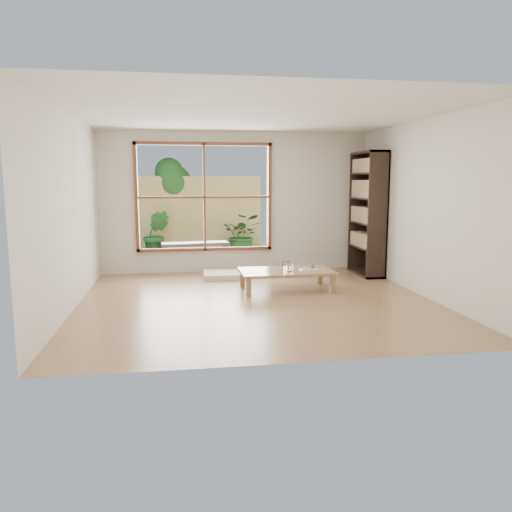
{
  "coord_description": "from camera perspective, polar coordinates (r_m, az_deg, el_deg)",
  "views": [
    {
      "loc": [
        -1.09,
        -6.9,
        1.72
      ],
      "look_at": [
        0.09,
        0.65,
        0.55
      ],
      "focal_mm": 35.0,
      "sensor_mm": 36.0,
      "label": 1
    }
  ],
  "objects": [
    {
      "name": "ground",
      "position": [
        7.19,
        0.08,
        -5.12
      ],
      "size": [
        5.0,
        5.0,
        0.0
      ],
      "primitive_type": "plane",
      "color": "#9B6E4D",
      "rests_on": "ground"
    },
    {
      "name": "low_table",
      "position": [
        7.84,
        3.48,
        -1.9
      ],
      "size": [
        1.45,
        0.83,
        0.32
      ],
      "rotation": [
        0.0,
        0.0,
        0.01
      ],
      "color": "#9F794D",
      "rests_on": "ground"
    },
    {
      "name": "floor_cushion",
      "position": [
        8.91,
        -3.96,
        -2.15
      ],
      "size": [
        0.65,
        0.65,
        0.09
      ],
      "primitive_type": "cube",
      "rotation": [
        0.0,
        0.0,
        -0.03
      ],
      "color": "beige",
      "rests_on": "ground"
    },
    {
      "name": "bookshelf",
      "position": [
        9.28,
        12.62,
        4.73
      ],
      "size": [
        0.36,
        1.0,
        2.22
      ],
      "primitive_type": "cube",
      "color": "black",
      "rests_on": "ground"
    },
    {
      "name": "glass_tall",
      "position": [
        7.68,
        3.93,
        -1.23
      ],
      "size": [
        0.09,
        0.09,
        0.16
      ],
      "primitive_type": "cylinder",
      "color": "silver",
      "rests_on": "low_table"
    },
    {
      "name": "glass_mid",
      "position": [
        7.88,
        3.83,
        -1.24
      ],
      "size": [
        0.06,
        0.06,
        0.09
      ],
      "primitive_type": "cylinder",
      "color": "silver",
      "rests_on": "low_table"
    },
    {
      "name": "glass_short",
      "position": [
        8.01,
        3.33,
        -1.02
      ],
      "size": [
        0.08,
        0.08,
        0.1
      ],
      "primitive_type": "cylinder",
      "color": "silver",
      "rests_on": "low_table"
    },
    {
      "name": "glass_small",
      "position": [
        7.79,
        3.09,
        -1.39
      ],
      "size": [
        0.06,
        0.06,
        0.08
      ],
      "primitive_type": "cylinder",
      "color": "silver",
      "rests_on": "low_table"
    },
    {
      "name": "food_tray",
      "position": [
        7.89,
        6.11,
        -1.44
      ],
      "size": [
        0.28,
        0.21,
        0.08
      ],
      "rotation": [
        0.0,
        0.0,
        -0.05
      ],
      "color": "white",
      "rests_on": "low_table"
    },
    {
      "name": "deck",
      "position": [
        10.61,
        -6.13,
        -0.67
      ],
      "size": [
        2.8,
        2.0,
        0.05
      ],
      "primitive_type": "cube",
      "color": "#362E27",
      "rests_on": "ground"
    },
    {
      "name": "garden_bench",
      "position": [
        10.3,
        -6.97,
        1.22
      ],
      "size": [
        1.37,
        0.53,
        0.42
      ],
      "rotation": [
        0.0,
        0.0,
        0.11
      ],
      "color": "black",
      "rests_on": "deck"
    },
    {
      "name": "bamboo_fence",
      "position": [
        11.5,
        -6.45,
        4.56
      ],
      "size": [
        2.8,
        0.06,
        1.8
      ],
      "primitive_type": "cube",
      "color": "tan",
      "rests_on": "ground"
    },
    {
      "name": "shrub_right",
      "position": [
        11.24,
        -1.53,
        2.47
      ],
      "size": [
        0.97,
        0.88,
        0.95
      ],
      "primitive_type": "imported",
      "rotation": [
        0.0,
        0.0,
        -0.18
      ],
      "color": "#245720",
      "rests_on": "deck"
    },
    {
      "name": "shrub_left",
      "position": [
        11.15,
        -11.34,
        2.47
      ],
      "size": [
        0.59,
        0.48,
        1.03
      ],
      "primitive_type": "imported",
      "rotation": [
        0.0,
        0.0,
        -0.05
      ],
      "color": "#245720",
      "rests_on": "deck"
    },
    {
      "name": "garden_tree",
      "position": [
        11.76,
        -9.91,
        8.12
      ],
      "size": [
        1.04,
        0.85,
        2.22
      ],
      "color": "#4C3D2D",
      "rests_on": "ground"
    }
  ]
}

